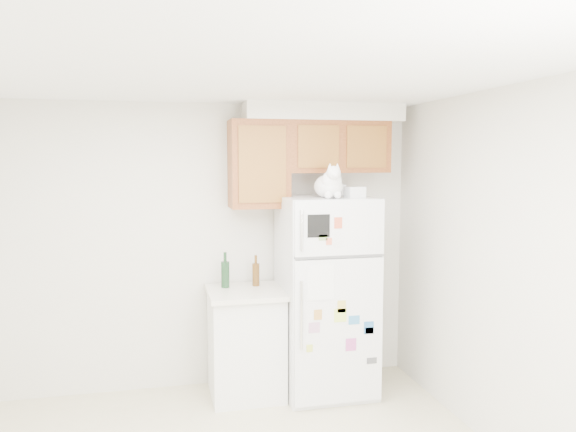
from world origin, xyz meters
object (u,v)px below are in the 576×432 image
object	(u,v)px
base_counter	(246,342)
bottle_green	(225,270)
cat	(330,185)
refrigerator	(326,295)
storage_box_front	(355,192)
storage_box_back	(335,190)
bottle_amber	(256,270)

from	to	relation	value
base_counter	bottle_green	xyz separation A→B (m)	(-0.16, 0.12, 0.61)
bottle_green	cat	bearing A→B (deg)	-21.92
refrigerator	storage_box_front	size ratio (longest dim) A/B	11.33
base_counter	storage_box_back	xyz separation A→B (m)	(0.81, 0.05, 1.29)
refrigerator	bottle_green	distance (m)	0.89
bottle_amber	refrigerator	bearing A→B (deg)	-18.63
base_counter	bottle_green	world-z (taller)	bottle_green
refrigerator	base_counter	bearing A→B (deg)	173.90
refrigerator	cat	world-z (taller)	cat
storage_box_back	refrigerator	bearing A→B (deg)	-116.57
base_counter	storage_box_front	world-z (taller)	storage_box_front
storage_box_back	bottle_green	xyz separation A→B (m)	(-0.96, 0.06, -0.68)
cat	refrigerator	bearing A→B (deg)	82.76
storage_box_front	bottle_amber	world-z (taller)	storage_box_front
storage_box_front	cat	bearing A→B (deg)	170.01
storage_box_back	bottle_green	size ratio (longest dim) A/B	0.59
refrigerator	storage_box_back	distance (m)	0.92
refrigerator	bottle_amber	bearing A→B (deg)	161.37
refrigerator	storage_box_front	world-z (taller)	storage_box_front
refrigerator	base_counter	xyz separation A→B (m)	(-0.69, 0.07, -0.39)
base_counter	storage_box_front	bearing A→B (deg)	-13.89
bottle_green	storage_box_back	bearing A→B (deg)	-3.81
refrigerator	base_counter	distance (m)	0.79
storage_box_back	storage_box_front	xyz separation A→B (m)	(0.08, -0.27, -0.01)
cat	bottle_amber	bearing A→B (deg)	148.92
cat	bottle_green	xyz separation A→B (m)	(-0.83, 0.33, -0.74)
base_counter	bottle_amber	world-z (taller)	bottle_amber
cat	storage_box_front	world-z (taller)	cat
cat	storage_box_back	bearing A→B (deg)	63.35
refrigerator	storage_box_back	world-z (taller)	storage_box_back
refrigerator	storage_box_back	size ratio (longest dim) A/B	9.44
base_counter	bottle_green	bearing A→B (deg)	143.21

